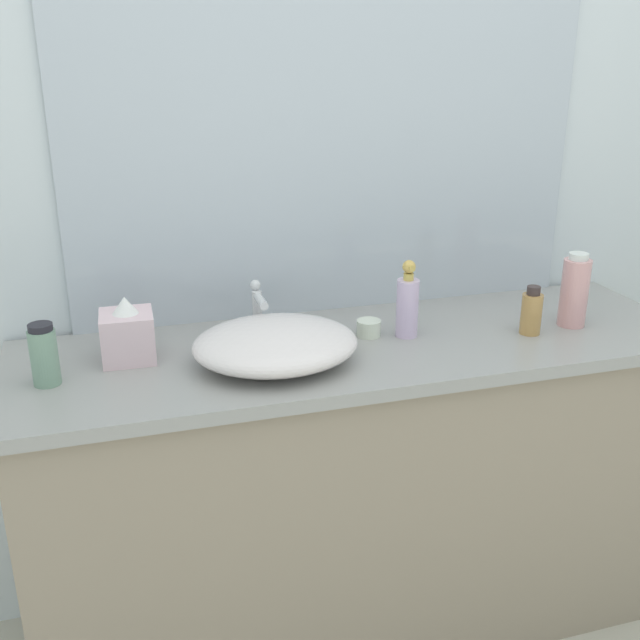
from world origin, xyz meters
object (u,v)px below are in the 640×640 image
at_px(sink_basin, 275,344).
at_px(soap_dispenser, 407,304).
at_px(tissue_box, 127,333).
at_px(spray_can, 44,355).
at_px(candle_jar, 369,328).
at_px(perfume_bottle, 531,312).
at_px(lotion_bottle, 575,291).

height_order(sink_basin, soap_dispenser, soap_dispenser).
xyz_separation_m(sink_basin, tissue_box, (-0.33, 0.12, 0.02)).
bearing_deg(tissue_box, spray_can, -154.04).
relative_size(spray_can, candle_jar, 2.25).
bearing_deg(candle_jar, perfume_bottle, -14.39).
xyz_separation_m(lotion_bottle, spray_can, (-1.32, 0.01, -0.03)).
height_order(sink_basin, spray_can, spray_can).
height_order(soap_dispenser, spray_can, soap_dispenser).
distance_m(perfume_bottle, tissue_box, 1.01).
xyz_separation_m(sink_basin, spray_can, (-0.51, 0.03, 0.02)).
height_order(sink_basin, candle_jar, sink_basin).
relative_size(sink_basin, lotion_bottle, 1.97).
distance_m(tissue_box, candle_jar, 0.60).
bearing_deg(perfume_bottle, spray_can, 178.23).
bearing_deg(soap_dispenser, candle_jar, 163.35).
height_order(soap_dispenser, tissue_box, soap_dispenser).
bearing_deg(perfume_bottle, soap_dispenser, 166.28).
distance_m(perfume_bottle, candle_jar, 0.42).
bearing_deg(sink_basin, spray_can, 176.54).
xyz_separation_m(soap_dispenser, tissue_box, (-0.69, 0.05, -0.02)).
distance_m(soap_dispenser, tissue_box, 0.69).
height_order(lotion_bottle, candle_jar, lotion_bottle).
bearing_deg(perfume_bottle, candle_jar, 165.61).
xyz_separation_m(spray_can, candle_jar, (0.78, 0.07, -0.05)).
distance_m(lotion_bottle, perfume_bottle, 0.14).
relative_size(perfume_bottle, spray_can, 0.91).
distance_m(sink_basin, candle_jar, 0.29).
bearing_deg(spray_can, sink_basin, -3.46).
height_order(sink_basin, tissue_box, tissue_box).
relative_size(sink_basin, candle_jar, 6.24).
xyz_separation_m(lotion_bottle, tissue_box, (-1.14, 0.10, -0.03)).
xyz_separation_m(soap_dispenser, spray_can, (-0.87, -0.04, -0.02)).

